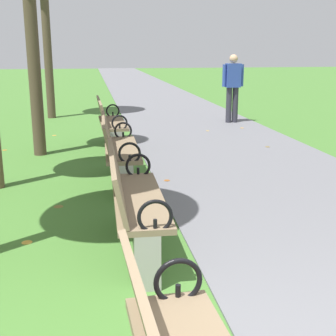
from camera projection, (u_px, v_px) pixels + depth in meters
name	position (u px, v px, depth m)	size (l,w,h in m)	color
paved_walkway	(147.00, 91.00, 19.43)	(3.16, 44.00, 0.02)	slate
park_bench_2	(133.00, 199.00, 4.13)	(0.51, 1.61, 0.90)	#7A664C
park_bench_3	(118.00, 149.00, 6.15)	(0.51, 1.61, 0.90)	#7A664C
park_bench_4	(110.00, 122.00, 8.31)	(0.50, 1.61, 0.90)	#7A664C
pedestrian_walking	(233.00, 85.00, 11.03)	(0.53, 0.23, 1.62)	#2D2D38
scattered_leaves	(135.00, 166.00, 7.15)	(5.06, 7.86, 0.02)	brown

